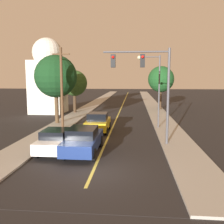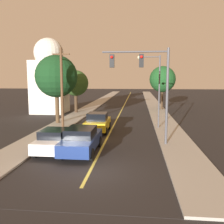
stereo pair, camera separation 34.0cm
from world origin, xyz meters
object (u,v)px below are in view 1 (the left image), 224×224
Objects in this scene: car_near_lane_second at (98,122)px; tree_left_near at (56,77)px; traffic_signal_mast at (148,76)px; streetlamp_right at (154,81)px; tree_right_near at (161,79)px; domed_building_left at (48,76)px; utility_pole_left at (62,87)px; tree_left_far at (74,83)px; car_near_lane_front at (83,140)px; car_outer_lane_front at (56,140)px.

tree_left_near is (-4.83, 3.50, 4.06)m from car_near_lane_second.
traffic_signal_mast reaches higher than car_near_lane_second.
tree_left_near reaches higher than traffic_signal_mast.
traffic_signal_mast is 0.96× the size of tree_left_near.
tree_left_near is at bearing 170.93° from streetlamp_right.
domed_building_left reaches higher than tree_right_near.
streetlamp_right is 16.69m from domed_building_left.
traffic_signal_mast is 0.99× the size of streetlamp_right.
tree_left_far is (-1.40, 10.66, 0.09)m from utility_pole_left.
car_near_lane_front is 11.75m from tree_left_near.
car_outer_lane_front is at bearing -76.80° from utility_pole_left.
tree_left_near is (-4.83, 9.92, 4.05)m from car_near_lane_front.
traffic_signal_mast is 11.69m from tree_left_near.
car_near_lane_front is at bearing -0.87° from car_outer_lane_front.
traffic_signal_mast reaches higher than car_near_lane_front.
car_near_lane_front is at bearing -74.84° from tree_left_far.
tree_left_far reaches higher than car_near_lane_front.
traffic_signal_mast reaches higher than tree_left_far.
domed_building_left reaches higher than traffic_signal_mast.
utility_pole_left is (-3.49, 7.37, 3.11)m from car_near_lane_front.
domed_building_left is at bearing -164.08° from tree_right_near.
car_outer_lane_front is at bearing -72.79° from tree_left_near.
tree_right_near reaches higher than car_near_lane_second.
car_outer_lane_front is 11.15m from tree_left_near.
car_outer_lane_front is 24.58m from tree_right_near.
tree_left_near reaches higher than tree_left_far.
streetlamp_right is at bearing 6.64° from utility_pole_left.
car_near_lane_second is at bearing -35.95° from tree_left_near.
domed_building_left is (-8.55, 11.73, 4.14)m from car_near_lane_second.
tree_left_near is 1.22× the size of tree_left_far.
streetlamp_right is at bearing -35.93° from domed_building_left.
car_near_lane_front is at bearing -120.68° from streetlamp_right.
streetlamp_right reaches higher than car_near_lane_second.
car_outer_lane_front is at bearing -105.45° from car_near_lane_second.
utility_pole_left is (-7.61, 4.96, -0.89)m from traffic_signal_mast.
tree_left_near is 8.16m from tree_left_far.
domed_building_left is at bearing 178.22° from tree_left_far.
car_near_lane_front is at bearing -64.03° from tree_left_near.
utility_pole_left is 1.30× the size of tree_left_far.
tree_left_far is at bearing 90.38° from tree_left_near.
car_near_lane_second is at bearing 74.55° from car_outer_lane_front.
car_near_lane_second is 0.39× the size of domed_building_left.
tree_left_near is (-3.07, 9.89, 4.13)m from car_outer_lane_front.
tree_left_near is 9.03m from domed_building_left.
utility_pole_left is at bearing 115.32° from car_near_lane_front.
utility_pole_left is at bearing -124.85° from tree_right_near.
tree_left_near is (-8.96, 7.51, 0.06)m from traffic_signal_mast.
tree_right_near reaches higher than tree_left_far.
traffic_signal_mast is at bearing -98.00° from streetlamp_right.
streetlamp_right is (6.73, 8.33, 3.70)m from car_outer_lane_front.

